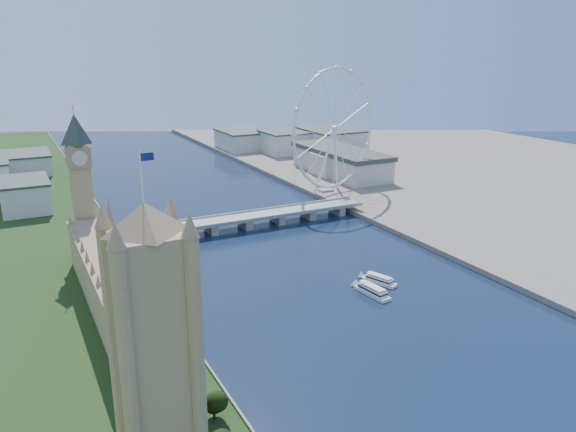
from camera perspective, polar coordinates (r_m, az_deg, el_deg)
victoria_tower at (r=195.09m, az=-13.51°, el=-11.32°), size 28.16×28.16×112.00m
parliament_range at (r=313.89m, az=-16.97°, el=-7.73°), size 24.00×200.00×70.00m
big_ben at (r=402.10m, az=-20.42°, el=4.52°), size 20.02×20.02×110.00m
westminster_bridge at (r=468.86m, az=-4.39°, el=-0.39°), size 220.00×22.00×9.50m
london_eye at (r=557.47m, az=4.78°, el=8.78°), size 113.60×39.12×124.30m
county_hall at (r=660.88m, az=5.30°, el=4.08°), size 54.00×144.00×35.00m
city_skyline at (r=717.66m, az=-9.62°, el=6.32°), size 505.00×280.00×32.00m
tour_boat_near at (r=349.14m, az=8.54°, el=-7.91°), size 10.90×29.80×6.43m
tour_boat_far at (r=366.02m, az=9.25°, el=-6.74°), size 15.70×27.06×5.80m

